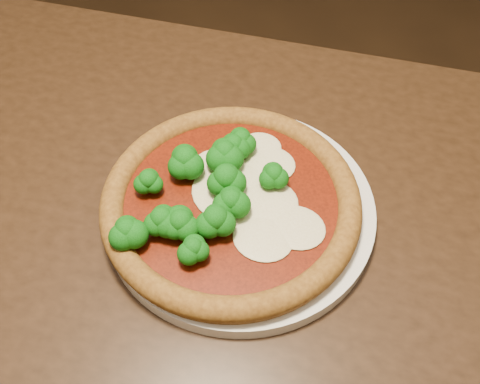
% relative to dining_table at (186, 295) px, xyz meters
% --- Properties ---
extents(floor, '(4.00, 4.00, 0.00)m').
position_rel_dining_table_xyz_m(floor, '(-0.17, 0.24, -0.65)').
color(floor, black).
rests_on(floor, ground).
extents(dining_table, '(1.24, 0.98, 0.75)m').
position_rel_dining_table_xyz_m(dining_table, '(0.00, 0.00, 0.00)').
color(dining_table, black).
rests_on(dining_table, floor).
extents(plate, '(0.31, 0.31, 0.02)m').
position_rel_dining_table_xyz_m(plate, '(0.04, 0.08, 0.11)').
color(plate, silver).
rests_on(plate, dining_table).
extents(pizza, '(0.29, 0.29, 0.06)m').
position_rel_dining_table_xyz_m(pizza, '(0.03, 0.07, 0.14)').
color(pizza, brown).
rests_on(pizza, plate).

